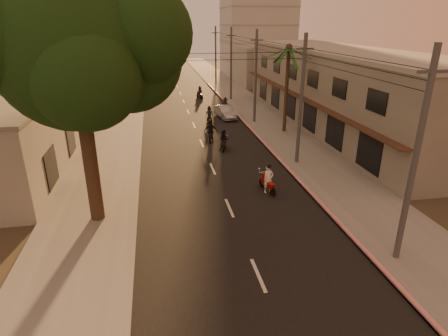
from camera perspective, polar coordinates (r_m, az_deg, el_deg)
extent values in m
plane|color=#383023|center=(19.19, 2.02, -8.86)|extent=(160.00, 160.00, 0.00)
cube|color=black|center=(37.60, -4.60, 6.51)|extent=(10.00, 140.00, 0.02)
cube|color=slate|center=(39.04, 6.48, 7.08)|extent=(5.00, 140.00, 0.12)
cube|color=slate|center=(37.60, -16.10, 5.81)|extent=(5.00, 140.00, 0.12)
cube|color=red|center=(33.75, 5.00, 4.91)|extent=(0.20, 60.00, 0.20)
cube|color=gray|center=(38.95, 16.95, 11.45)|extent=(8.00, 34.00, 7.00)
cube|color=gray|center=(38.54, 17.56, 16.78)|extent=(8.20, 34.20, 0.30)
cube|color=#47291C|center=(37.26, 10.88, 10.94)|extent=(0.80, 34.00, 0.12)
cube|color=gray|center=(32.66, -28.84, 6.11)|extent=(8.00, 24.00, 5.00)
cube|color=gray|center=(32.19, -29.67, 10.55)|extent=(8.20, 24.20, 0.20)
cylinder|color=black|center=(19.62, -19.60, 0.26)|extent=(0.70, 0.70, 6.00)
cylinder|color=black|center=(19.07, -18.16, 9.28)|extent=(1.22, 2.17, 3.04)
cylinder|color=black|center=(18.60, -22.79, 9.02)|extent=(1.31, 1.49, 2.73)
sphere|color=black|center=(18.48, -21.78, 16.36)|extent=(7.20, 7.20, 7.20)
sphere|color=black|center=(19.25, -14.38, 15.82)|extent=(5.20, 5.20, 5.20)
sphere|color=black|center=(19.68, -26.55, 15.00)|extent=(4.80, 4.80, 4.80)
sphere|color=black|center=(16.70, -20.36, 13.01)|extent=(4.60, 4.60, 4.60)
sphere|color=black|center=(17.65, -12.28, 19.45)|extent=(4.40, 4.40, 4.40)
sphere|color=black|center=(17.89, -30.55, 16.48)|extent=(4.00, 4.00, 4.00)
sphere|color=black|center=(20.65, -17.55, 20.33)|extent=(4.40, 4.40, 4.40)
cylinder|color=black|center=(34.71, 9.47, 11.44)|extent=(0.32, 0.32, 7.60)
sphere|color=black|center=(34.27, 9.88, 17.70)|extent=(0.60, 0.60, 0.60)
cylinder|color=#38383A|center=(16.50, 27.03, 0.72)|extent=(0.26, 0.26, 9.00)
cube|color=#38383A|center=(15.75, 29.20, 12.71)|extent=(1.20, 0.12, 0.12)
cylinder|color=#38383A|center=(26.60, 11.66, 9.81)|extent=(0.26, 0.26, 9.00)
cube|color=#38383A|center=(26.14, 12.25, 17.33)|extent=(1.20, 0.12, 0.12)
cylinder|color=#38383A|center=(37.83, 4.83, 13.54)|extent=(0.26, 0.26, 9.00)
cube|color=#38383A|center=(37.51, 5.00, 18.84)|extent=(1.20, 0.12, 0.12)
cylinder|color=#38383A|center=(49.42, 1.08, 15.47)|extent=(0.26, 0.26, 9.00)
cube|color=#38383A|center=(49.18, 1.11, 19.53)|extent=(1.20, 0.12, 0.12)
cylinder|color=#38383A|center=(61.17, -1.27, 16.63)|extent=(0.26, 0.26, 9.00)
cube|color=#38383A|center=(60.97, -1.30, 19.91)|extent=(1.20, 0.12, 0.12)
cube|color=gray|center=(64.00, 5.75, 15.40)|extent=(8.00, 14.00, 6.00)
cube|color=gray|center=(51.74, -22.42, 11.60)|extent=(8.00, 14.00, 4.40)
cube|color=gray|center=(69.19, -19.81, 15.16)|extent=(8.00, 14.00, 7.00)
cylinder|color=black|center=(23.36, 5.83, -2.35)|extent=(0.23, 0.59, 0.58)
cylinder|color=black|center=(22.34, 7.44, -3.58)|extent=(0.23, 0.59, 0.58)
cube|color=maroon|center=(22.67, 6.74, -2.38)|extent=(0.54, 1.18, 0.31)
cube|color=maroon|center=(23.02, 6.12, -1.55)|extent=(0.33, 0.17, 0.62)
cylinder|color=silver|center=(22.98, 6.00, -0.61)|extent=(0.56, 0.17, 0.04)
imported|color=white|center=(22.55, 6.78, -1.68)|extent=(0.82, 0.70, 1.74)
sphere|color=black|center=(22.24, 6.87, 0.26)|extent=(0.31, 0.31, 0.31)
sphere|color=silver|center=(22.73, 5.41, -0.13)|extent=(0.12, 0.12, 0.12)
sphere|color=silver|center=(23.00, 6.68, 0.08)|extent=(0.12, 0.12, 0.12)
cylinder|color=black|center=(30.68, 0.12, 3.63)|extent=(0.25, 0.56, 0.55)
cylinder|color=black|center=(29.52, -0.10, 2.90)|extent=(0.25, 0.56, 0.55)
cube|color=black|center=(29.95, 0.00, 3.71)|extent=(0.56, 1.12, 0.30)
cube|color=black|center=(30.37, 0.08, 4.26)|extent=(0.31, 0.18, 0.59)
cylinder|color=silver|center=(30.38, 0.10, 4.95)|extent=(0.53, 0.19, 0.04)
imported|color=black|center=(29.86, 0.00, 4.23)|extent=(1.13, 1.05, 1.66)
sphere|color=black|center=(29.64, 0.00, 5.67)|extent=(0.30, 0.30, 0.30)
cylinder|color=black|center=(32.96, -2.03, 4.95)|extent=(0.21, 0.63, 0.62)
cylinder|color=black|center=(31.63, -2.05, 4.24)|extent=(0.21, 0.63, 0.62)
cube|color=black|center=(32.13, -2.05, 5.07)|extent=(0.50, 1.25, 0.33)
cube|color=black|center=(32.62, -2.04, 5.62)|extent=(0.35, 0.16, 0.66)
cylinder|color=silver|center=(32.64, -2.05, 6.34)|extent=(0.61, 0.14, 0.04)
imported|color=black|center=(32.04, -2.06, 5.62)|extent=(1.23, 0.80, 1.86)
sphere|color=black|center=(31.81, -2.08, 7.14)|extent=(0.33, 0.33, 0.33)
cylinder|color=black|center=(39.31, -2.22, 7.61)|extent=(0.19, 0.54, 0.53)
cylinder|color=black|center=(38.15, -2.28, 7.18)|extent=(0.19, 0.54, 0.53)
cube|color=black|center=(38.60, -2.26, 7.75)|extent=(0.45, 1.08, 0.29)
cube|color=black|center=(39.03, -2.24, 8.12)|extent=(0.30, 0.15, 0.57)
cylinder|color=silver|center=(39.07, -2.24, 8.63)|extent=(0.52, 0.13, 0.04)
imported|color=black|center=(38.54, -2.27, 8.15)|extent=(0.96, 0.79, 1.60)
sphere|color=black|center=(38.37, -2.29, 9.24)|extent=(0.29, 0.29, 0.29)
cylinder|color=black|center=(43.91, 0.06, 9.10)|extent=(0.11, 0.53, 0.53)
cylinder|color=black|center=(42.77, 0.31, 8.77)|extent=(0.11, 0.53, 0.53)
cube|color=black|center=(43.22, 0.20, 9.25)|extent=(0.29, 1.05, 0.28)
cube|color=black|center=(43.64, 0.10, 9.56)|extent=(0.29, 0.10, 0.57)
cylinder|color=silver|center=(43.69, 0.08, 10.01)|extent=(0.52, 0.06, 0.04)
imported|color=black|center=(43.16, 0.20, 9.60)|extent=(1.06, 0.65, 1.58)
sphere|color=black|center=(43.01, 0.20, 10.57)|extent=(0.28, 0.28, 0.28)
imported|color=#97999E|center=(40.23, 0.22, 8.53)|extent=(2.36, 4.36, 1.33)
cylinder|color=black|center=(51.38, -4.04, 10.88)|extent=(0.28, 0.54, 0.54)
cylinder|color=black|center=(50.33, -3.40, 10.68)|extent=(0.28, 0.54, 0.54)
cube|color=black|center=(50.74, -3.69, 11.06)|extent=(0.63, 1.09, 0.29)
cube|color=black|center=(51.14, -3.95, 11.30)|extent=(0.30, 0.19, 0.58)
cylinder|color=silver|center=(51.18, -4.02, 11.69)|extent=(0.51, 0.23, 0.04)
imported|color=black|center=(50.69, -3.70, 11.37)|extent=(1.13, 1.04, 1.62)
sphere|color=black|center=(50.57, -3.72, 12.22)|extent=(0.29, 0.29, 0.29)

